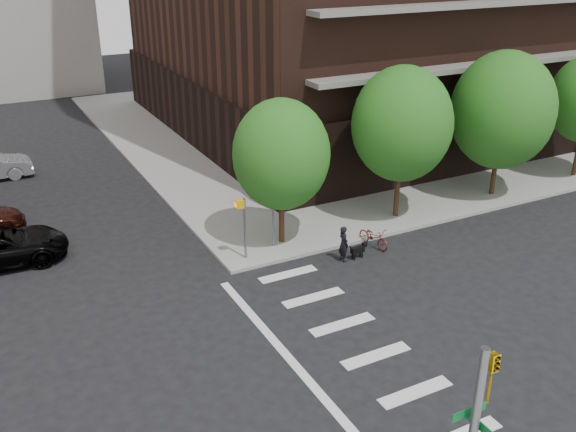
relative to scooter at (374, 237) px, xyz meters
name	(u,v)px	position (x,y,z in m)	size (l,w,h in m)	color
ground	(292,384)	(-7.37, -6.50, -0.44)	(120.00, 120.00, 0.00)	black
sidewalk_ne	(389,117)	(13.13, 17.00, -0.37)	(39.00, 33.00, 0.15)	gray
crosswalk	(355,363)	(-5.16, -6.50, -0.44)	(3.85, 13.00, 0.01)	silver
tree_a	(281,155)	(-3.37, 2.00, 3.60)	(4.00, 4.00, 5.90)	#301E11
tree_b	(402,124)	(2.63, 2.00, 4.10)	(4.50, 4.50, 6.65)	#301E11
tree_c	(503,111)	(8.63, 2.00, 4.00)	(5.00, 5.00, 6.80)	#301E11
pedestrian_signal	(251,217)	(-5.05, 1.42, 1.41)	(2.18, 0.67, 2.60)	slate
scooter	(374,237)	(0.00, 0.00, 0.00)	(0.59, 1.69, 0.89)	maroon
dog_walker	(344,244)	(-1.83, -0.50, 0.32)	(0.36, 0.56, 1.52)	black
dog	(359,249)	(-1.16, -0.60, -0.05)	(0.74, 0.24, 0.63)	black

